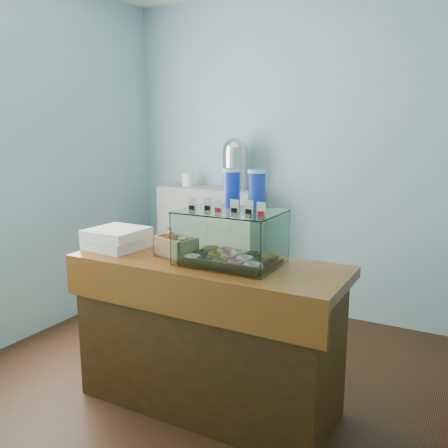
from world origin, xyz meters
The scene contains 8 objects.
ground centered at (0.00, 0.00, 0.00)m, with size 3.50×3.50×0.00m, color black.
room_shell centered at (0.03, 0.01, 1.71)m, with size 3.54×3.04×2.82m.
counter centered at (0.00, -0.25, 0.46)m, with size 1.60×0.60×0.90m.
back_shelf centered at (-0.90, 1.32, 0.55)m, with size 1.00×0.32×1.10m, color #99989B.
display_case centered at (0.15, -0.21, 1.06)m, with size 0.55×0.41×0.52m.
condiment_crate centered at (-0.21, -0.26, 0.96)m, with size 0.28×0.22×0.17m.
pastry_boxes centered at (-0.64, -0.27, 0.96)m, with size 0.34×0.35×0.13m.
coffee_urn centered at (-0.63, 1.30, 1.34)m, with size 0.25×0.25×0.47m.
Camera 1 is at (1.34, -2.49, 1.63)m, focal length 38.00 mm.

